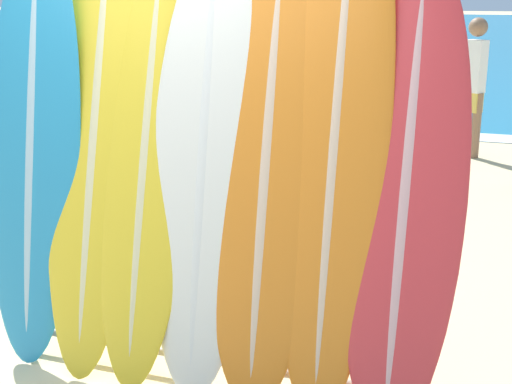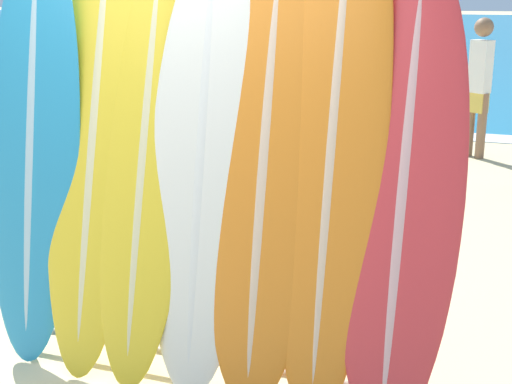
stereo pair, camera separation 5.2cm
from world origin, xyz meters
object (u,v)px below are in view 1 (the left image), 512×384
(surfboard_slot_4, at_px, (267,178))
(surfboard_slot_5, at_px, (335,146))
(person_near_water, at_px, (236,76))
(surfboard_rack, at_px, (205,303))
(surfboard_slot_0, at_px, (33,151))
(surfboard_slot_2, at_px, (147,162))
(person_mid_beach, at_px, (474,82))
(surfboard_slot_1, at_px, (96,133))
(surfboard_slot_3, at_px, (204,170))
(surfboard_slot_6, at_px, (405,198))

(surfboard_slot_4, bearing_deg, surfboard_slot_5, 6.79)
(surfboard_slot_5, relative_size, person_near_water, 1.66)
(surfboard_rack, relative_size, surfboard_slot_0, 0.99)
(surfboard_slot_2, height_order, person_near_water, surfboard_slot_2)
(surfboard_slot_5, height_order, person_mid_beach, surfboard_slot_5)
(surfboard_slot_1, bearing_deg, surfboard_slot_4, -3.55)
(surfboard_slot_2, height_order, surfboard_slot_4, surfboard_slot_2)
(surfboard_rack, bearing_deg, surfboard_slot_4, 6.14)
(surfboard_slot_3, height_order, surfboard_slot_5, surfboard_slot_5)
(surfboard_slot_6, relative_size, person_near_water, 1.39)
(surfboard_slot_1, bearing_deg, surfboard_slot_0, -171.33)
(surfboard_slot_4, xyz_separation_m, person_mid_beach, (0.68, 5.94, -0.20))
(surfboard_rack, bearing_deg, surfboard_slot_5, 6.46)
(person_near_water, bearing_deg, surfboard_slot_4, -61.03)
(surfboard_slot_2, relative_size, surfboard_slot_6, 1.06)
(surfboard_slot_4, bearing_deg, surfboard_slot_6, 0.72)
(surfboard_slot_0, bearing_deg, surfboard_rack, -2.21)
(surfboard_rack, relative_size, surfboard_slot_2, 1.00)
(surfboard_rack, relative_size, surfboard_slot_4, 1.03)
(surfboard_slot_3, relative_size, surfboard_slot_6, 1.05)
(surfboard_rack, xyz_separation_m, surfboard_slot_1, (-0.63, 0.09, 0.83))
(surfboard_slot_1, relative_size, person_near_water, 1.63)
(surfboard_slot_2, bearing_deg, surfboard_rack, -9.74)
(surfboard_slot_1, distance_m, surfboard_slot_5, 1.27)
(person_mid_beach, bearing_deg, surfboard_slot_2, 111.85)
(surfboard_slot_2, xyz_separation_m, person_mid_beach, (1.33, 5.92, -0.22))
(surfboard_slot_2, relative_size, surfboard_slot_3, 1.01)
(surfboard_slot_6, bearing_deg, surfboard_slot_3, -179.59)
(surfboard_slot_2, height_order, person_mid_beach, surfboard_slot_2)
(surfboard_rack, relative_size, person_mid_beach, 1.36)
(surfboard_slot_1, xyz_separation_m, surfboard_slot_5, (1.27, -0.02, 0.02))
(surfboard_slot_1, relative_size, surfboard_slot_4, 1.13)
(surfboard_slot_2, xyz_separation_m, surfboard_slot_3, (0.32, -0.02, -0.01))
(surfboard_slot_0, bearing_deg, person_mid_beach, 71.41)
(surfboard_slot_0, relative_size, surfboard_slot_1, 0.91)
(surfboard_slot_5, bearing_deg, surfboard_rack, -173.54)
(surfboard_slot_3, relative_size, person_near_water, 1.45)
(surfboard_slot_0, height_order, person_mid_beach, surfboard_slot_0)
(surfboard_slot_4, relative_size, person_near_water, 1.44)
(surfboard_slot_2, height_order, surfboard_slot_5, surfboard_slot_5)
(surfboard_slot_1, bearing_deg, surfboard_slot_5, -0.95)
(surfboard_slot_2, bearing_deg, surfboard_slot_3, -3.68)
(surfboard_slot_5, bearing_deg, person_near_water, 114.61)
(surfboard_rack, height_order, surfboard_slot_5, surfboard_slot_5)
(surfboard_slot_0, xyz_separation_m, surfboard_slot_6, (1.97, 0.00, -0.08))
(surfboard_rack, bearing_deg, surfboard_slot_6, 2.50)
(surfboard_slot_5, bearing_deg, surfboard_slot_2, -179.04)
(surfboard_slot_2, bearing_deg, surfboard_slot_0, -178.46)
(surfboard_slot_1, height_order, surfboard_slot_4, surfboard_slot_1)
(surfboard_rack, distance_m, surfboard_slot_4, 0.75)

